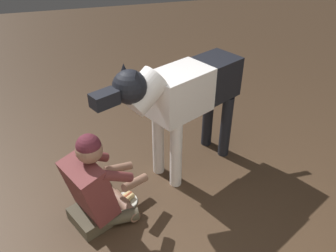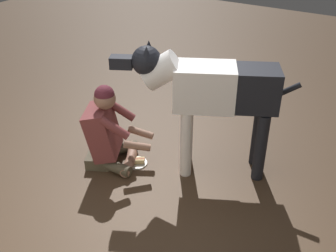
% 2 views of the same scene
% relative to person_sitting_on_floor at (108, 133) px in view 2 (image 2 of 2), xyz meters
% --- Properties ---
extents(ground_plane, '(14.01, 14.01, 0.00)m').
position_rel_person_sitting_on_floor_xyz_m(ground_plane, '(-0.45, 0.10, -0.36)').
color(ground_plane, '#483322').
extents(person_sitting_on_floor, '(0.74, 0.63, 0.87)m').
position_rel_person_sitting_on_floor_xyz_m(person_sitting_on_floor, '(0.00, 0.00, 0.00)').
color(person_sitting_on_floor, brown).
rests_on(person_sitting_on_floor, ground).
extents(large_dog, '(1.57, 0.88, 1.29)m').
position_rel_person_sitting_on_floor_xyz_m(large_dog, '(-0.89, -0.44, 0.49)').
color(large_dog, white).
rests_on(large_dog, ground).
extents(hot_dog_on_plate, '(0.23, 0.23, 0.06)m').
position_rel_person_sitting_on_floor_xyz_m(hot_dog_on_plate, '(-0.24, -0.12, -0.33)').
color(hot_dog_on_plate, silver).
rests_on(hot_dog_on_plate, ground).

